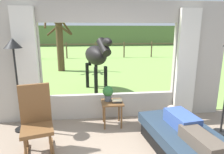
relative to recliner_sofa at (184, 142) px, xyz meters
name	(u,v)px	position (x,y,z in m)	size (l,w,h in m)	color
back_wall_with_window	(110,63)	(-1.04, 1.56, 1.03)	(5.20, 0.12, 2.55)	#ADA599
curtain_panel_left	(27,68)	(-2.73, 1.42, 0.98)	(0.44, 0.10, 2.40)	silver
curtain_panel_right	(186,65)	(0.65, 1.42, 0.98)	(0.44, 0.10, 2.40)	silver
outdoor_pasture_lawn	(95,56)	(-1.04, 12.46, -0.21)	(36.00, 21.68, 0.02)	#759E47
distant_hill_ridge	(93,36)	(-1.04, 22.30, 0.98)	(36.00, 2.00, 2.40)	#52673C
recliner_sofa	(184,142)	(0.00, 0.00, 0.00)	(1.13, 1.81, 0.42)	black
reclining_person	(187,126)	(0.00, -0.05, 0.30)	(0.42, 1.44, 0.22)	#334C8C
rocking_chair	(37,120)	(-2.34, 0.37, 0.33)	(0.61, 0.77, 1.12)	brown
side_table	(112,106)	(-1.03, 1.12, 0.21)	(0.44, 0.44, 0.52)	brown
potted_plant	(108,92)	(-1.11, 1.18, 0.48)	(0.22, 0.22, 0.32)	#4C5156
book_stack	(117,101)	(-0.94, 1.07, 0.33)	(0.20, 0.15, 0.06)	black
floor_lamp_left	(14,57)	(-2.85, 1.12, 1.25)	(0.32, 0.32, 1.81)	black
horse	(97,56)	(-1.25, 3.49, 0.94)	(0.93, 1.81, 1.73)	black
pasture_tree	(60,39)	(-2.85, 6.91, 1.30)	(1.26, 1.23, 3.20)	#4C3823
pasture_fence_line	(96,47)	(-1.04, 11.18, 0.53)	(16.10, 0.10, 1.10)	brown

